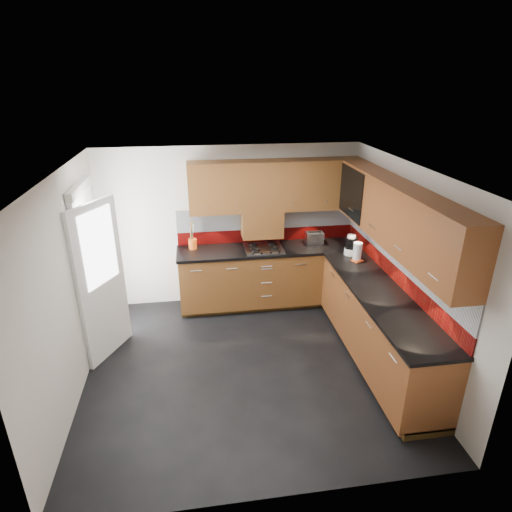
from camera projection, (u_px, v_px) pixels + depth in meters
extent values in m
cube|color=black|center=(247.00, 367.00, 5.26)|extent=(4.00, 3.80, 0.02)
cube|color=white|center=(245.00, 166.00, 4.30)|extent=(4.00, 3.80, 0.10)
cube|color=beige|center=(230.00, 225.00, 6.46)|extent=(4.00, 0.08, 2.64)
cube|color=beige|center=(278.00, 388.00, 3.11)|extent=(4.00, 0.08, 2.64)
cube|color=beige|center=(64.00, 290.00, 4.52)|extent=(0.08, 3.80, 2.64)
cube|color=beige|center=(408.00, 267.00, 5.05)|extent=(0.08, 3.80, 2.64)
cube|color=brown|center=(270.00, 276.00, 6.51)|extent=(2.70, 0.60, 0.95)
cube|color=brown|center=(378.00, 327.00, 5.20)|extent=(0.60, 2.60, 0.95)
cube|color=#432E12|center=(269.00, 300.00, 6.70)|extent=(2.70, 0.54, 0.10)
cube|color=#432E12|center=(376.00, 355.00, 5.37)|extent=(0.54, 2.60, 0.10)
cube|color=black|center=(269.00, 249.00, 6.32)|extent=(2.72, 0.62, 0.04)
cube|color=black|center=(382.00, 295.00, 5.00)|extent=(0.62, 2.60, 0.04)
cube|color=maroon|center=(267.00, 235.00, 6.55)|extent=(2.70, 0.02, 0.20)
cube|color=silver|center=(267.00, 218.00, 6.45)|extent=(2.70, 0.02, 0.34)
cube|color=maroon|center=(395.00, 273.00, 5.29)|extent=(0.02, 3.20, 0.20)
cube|color=silver|center=(398.00, 253.00, 5.18)|extent=(0.02, 3.20, 0.34)
cube|color=brown|center=(276.00, 185.00, 6.11)|extent=(2.50, 0.33, 0.72)
cube|color=brown|center=(398.00, 216.00, 4.80)|extent=(0.33, 2.87, 0.72)
cube|color=silver|center=(268.00, 203.00, 6.01)|extent=(1.80, 0.01, 0.16)
cube|color=silver|center=(382.00, 235.00, 4.83)|extent=(0.01, 2.00, 0.16)
cube|color=brown|center=(262.00, 223.00, 6.30)|extent=(0.60, 0.33, 0.40)
cube|color=black|center=(351.00, 193.00, 5.72)|extent=(0.01, 0.80, 0.66)
cube|color=#FFD18C|center=(373.00, 192.00, 5.76)|extent=(0.01, 0.76, 0.64)
cube|color=black|center=(363.00, 191.00, 5.74)|extent=(0.29, 0.76, 0.01)
cylinder|color=black|center=(371.00, 188.00, 5.47)|extent=(0.07, 0.07, 0.16)
cylinder|color=black|center=(367.00, 186.00, 5.61)|extent=(0.07, 0.07, 0.16)
cylinder|color=white|center=(363.00, 183.00, 5.74)|extent=(0.07, 0.07, 0.16)
cylinder|color=black|center=(359.00, 180.00, 5.88)|extent=(0.07, 0.07, 0.16)
cube|color=white|center=(92.00, 270.00, 5.42)|extent=(0.06, 0.95, 2.04)
cube|color=white|center=(102.00, 282.00, 5.14)|extent=(0.42, 0.73, 1.98)
cube|color=white|center=(99.00, 248.00, 4.96)|extent=(0.28, 0.50, 0.90)
cube|color=silver|center=(264.00, 248.00, 6.29)|extent=(0.55, 0.48, 0.02)
torus|color=black|center=(255.00, 250.00, 6.16)|extent=(0.12, 0.12, 0.02)
torus|color=black|center=(275.00, 249.00, 6.20)|extent=(0.12, 0.12, 0.02)
torus|color=black|center=(253.00, 244.00, 6.37)|extent=(0.12, 0.12, 0.02)
torus|color=black|center=(272.00, 243.00, 6.41)|extent=(0.12, 0.12, 0.02)
cube|color=black|center=(266.00, 253.00, 6.08)|extent=(0.42, 0.04, 0.02)
cylinder|color=#DB5514|center=(193.00, 244.00, 6.26)|extent=(0.12, 0.12, 0.15)
cylinder|color=#8D5E38|center=(192.00, 231.00, 6.21)|extent=(0.06, 0.02, 0.30)
cylinder|color=#8D5E38|center=(192.00, 232.00, 6.21)|extent=(0.06, 0.02, 0.28)
cylinder|color=#8D5E38|center=(191.00, 231.00, 6.20)|extent=(0.05, 0.04, 0.32)
cylinder|color=#8D5E38|center=(193.00, 233.00, 6.21)|extent=(0.05, 0.04, 0.26)
cylinder|color=#8D5E38|center=(191.00, 232.00, 6.20)|extent=(0.03, 0.05, 0.29)
cube|color=silver|center=(314.00, 238.00, 6.44)|extent=(0.26, 0.16, 0.18)
cube|color=black|center=(315.00, 232.00, 6.41)|extent=(0.20, 0.02, 0.01)
cube|color=black|center=(314.00, 231.00, 6.44)|extent=(0.20, 0.02, 0.01)
cylinder|color=white|center=(350.00, 251.00, 6.07)|extent=(0.18, 0.18, 0.10)
cylinder|color=black|center=(351.00, 243.00, 6.02)|extent=(0.17, 0.17, 0.16)
cylinder|color=white|center=(352.00, 236.00, 5.99)|extent=(0.12, 0.12, 0.04)
cylinder|color=white|center=(357.00, 251.00, 5.87)|extent=(0.13, 0.13, 0.25)
cube|color=#E75019|center=(357.00, 261.00, 5.87)|extent=(0.17, 0.16, 0.01)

